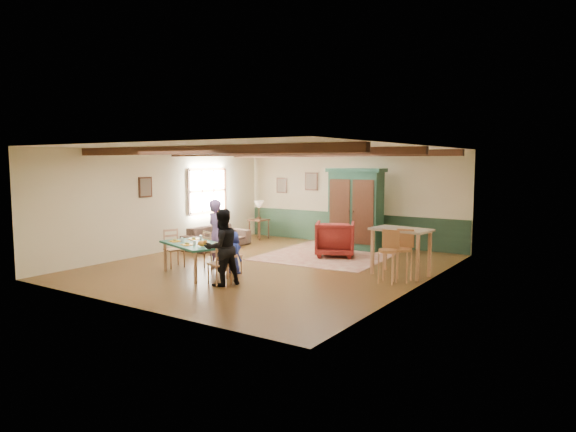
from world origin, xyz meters
The scene contains 35 objects.
floor centered at (0.00, 0.00, 0.00)m, with size 8.00×8.00×0.00m, color #4A2F15.
wall_back centered at (0.00, 4.00, 1.35)m, with size 7.00×0.02×2.70m, color beige.
wall_left centered at (-3.50, 0.00, 1.35)m, with size 0.02×8.00×2.70m, color beige.
wall_right centered at (3.50, 0.00, 1.35)m, with size 0.02×8.00×2.70m, color beige.
ceiling centered at (0.00, 0.00, 2.70)m, with size 7.00×8.00×0.02m, color white.
wainscot_back centered at (0.00, 3.98, 0.45)m, with size 6.95×0.03×0.90m, color #1D3625.
ceiling_beam_front centered at (0.00, -2.30, 2.61)m, with size 6.95×0.16×0.16m, color black.
ceiling_beam_mid centered at (0.00, 0.40, 2.61)m, with size 6.95×0.16×0.16m, color black.
ceiling_beam_back centered at (0.00, 3.00, 2.61)m, with size 6.95×0.16×0.16m, color black.
window_left centered at (-3.47, 1.70, 1.55)m, with size 0.06×1.60×1.30m, color white, non-canonical shape.
picture_left_wall centered at (-3.47, -0.60, 1.75)m, with size 0.04×0.42×0.52m, color #7B6E5A, non-canonical shape.
picture_back_a centered at (-1.30, 3.97, 1.80)m, with size 0.45×0.04×0.55m, color #7B6E5A, non-canonical shape.
picture_back_b centered at (-2.40, 3.97, 1.65)m, with size 0.38×0.04×0.48m, color #7B6E5A, non-canonical shape.
dining_table centered at (-0.77, -1.64, 0.34)m, with size 1.62×0.90×0.68m, color #1F6350, non-canonical shape.
dining_chair_far_left centered at (-0.90, -0.91, 0.43)m, with size 0.38×0.40×0.86m, color tan, non-canonical shape.
dining_chair_far_right centered at (-0.22, -1.15, 0.43)m, with size 0.38×0.40×0.86m, color tan, non-canonical shape.
dining_chair_end_left centered at (-1.75, -1.30, 0.43)m, with size 0.38×0.40×0.86m, color tan, non-canonical shape.
dining_chair_end_right centered at (0.21, -1.98, 0.43)m, with size 0.38×0.40×0.86m, color tan, non-canonical shape.
person_man centered at (-0.88, -0.84, 0.78)m, with size 0.57×0.37×1.56m, color #7F5FA3.
person_woman centered at (0.29, -2.01, 0.74)m, with size 0.72×0.56×1.49m, color black.
person_child centered at (-0.19, -1.08, 0.45)m, with size 0.44×0.29×0.91m, color #26379B.
cat centered at (-0.34, -1.89, 0.76)m, with size 0.32×0.13×0.16m, color orange, non-canonical shape.
place_setting_near_left centered at (-1.32, -1.69, 0.73)m, with size 0.36×0.27×0.11m, color yellow, non-canonical shape.
place_setting_near_center centered at (-0.76, -1.88, 0.73)m, with size 0.36×0.27×0.11m, color yellow, non-canonical shape.
place_setting_far_left centered at (-1.17, -1.26, 0.73)m, with size 0.36×0.27×0.11m, color yellow, non-canonical shape.
place_setting_far_right centered at (-0.23, -1.59, 0.73)m, with size 0.36×0.27×0.11m, color yellow, non-canonical shape.
area_rug centered at (0.42, 2.12, 0.01)m, with size 3.02×3.59×0.01m, color #CBB793.
armoire centered at (0.59, 3.19, 1.11)m, with size 1.57×0.63×2.22m, color #17392A.
armchair centered at (0.64, 1.92, 0.45)m, with size 0.95×0.98×0.89m, color #571112.
sofa centered at (-2.74, 1.27, 0.30)m, with size 2.08×0.81×0.61m, color #44322A.
end_table centered at (-2.74, 3.22, 0.31)m, with size 0.50×0.50×0.62m, color black, non-canonical shape.
table_lamp centered at (-2.74, 3.22, 0.90)m, with size 0.32×0.32×0.57m, color #D0B186, non-canonical shape.
counter_table centered at (2.85, 0.74, 0.50)m, with size 1.20×0.70×1.00m, color #B4A38C, non-canonical shape.
bar_stool_left centered at (2.90, -0.06, 0.52)m, with size 0.37×0.41×1.05m, color #A26A3F, non-canonical shape.
bar_stool_right centered at (3.08, 0.24, 0.52)m, with size 0.37×0.41×1.04m, color #A26A3F, non-canonical shape.
Camera 1 is at (6.78, -9.44, 2.38)m, focal length 32.00 mm.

